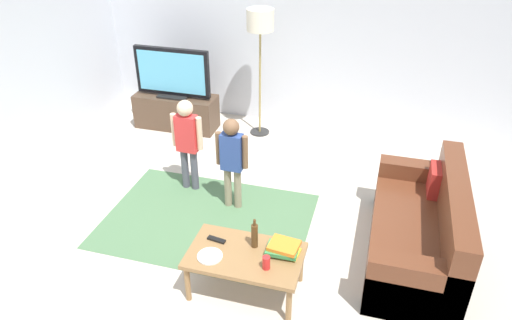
{
  "coord_description": "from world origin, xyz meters",
  "views": [
    {
      "loc": [
        1.2,
        -3.63,
        3.23
      ],
      "look_at": [
        0.0,
        0.6,
        0.65
      ],
      "focal_mm": 33.86,
      "sensor_mm": 36.0,
      "label": 1
    }
  ],
  "objects_px": {
    "tv_remote": "(216,240)",
    "plate": "(210,256)",
    "tv": "(172,73)",
    "soda_can": "(266,263)",
    "couch": "(423,233)",
    "floor_lamp": "(260,27)",
    "book_stack": "(283,248)",
    "child_near_tv": "(187,137)",
    "tv_stand": "(176,112)",
    "coffee_table": "(245,258)",
    "child_center": "(232,156)",
    "bottle": "(255,235)"
  },
  "relations": [
    {
      "from": "tv_stand",
      "to": "tv_remote",
      "type": "height_order",
      "value": "tv_stand"
    },
    {
      "from": "tv_stand",
      "to": "tv",
      "type": "height_order",
      "value": "tv"
    },
    {
      "from": "child_center",
      "to": "plate",
      "type": "height_order",
      "value": "child_center"
    },
    {
      "from": "couch",
      "to": "floor_lamp",
      "type": "bearing_deg",
      "value": 135.88
    },
    {
      "from": "couch",
      "to": "plate",
      "type": "xyz_separation_m",
      "value": [
        -1.79,
        -1.01,
        0.14
      ]
    },
    {
      "from": "tv",
      "to": "soda_can",
      "type": "xyz_separation_m",
      "value": [
        2.17,
        -2.99,
        -0.37
      ]
    },
    {
      "from": "tv_stand",
      "to": "soda_can",
      "type": "distance_m",
      "value": 3.72
    },
    {
      "from": "couch",
      "to": "plate",
      "type": "relative_size",
      "value": 8.18
    },
    {
      "from": "tv_remote",
      "to": "bottle",
      "type": "bearing_deg",
      "value": 11.94
    },
    {
      "from": "tv",
      "to": "bottle",
      "type": "height_order",
      "value": "tv"
    },
    {
      "from": "tv_stand",
      "to": "tv_remote",
      "type": "xyz_separation_m",
      "value": [
        1.65,
        -2.79,
        0.19
      ]
    },
    {
      "from": "couch",
      "to": "book_stack",
      "type": "bearing_deg",
      "value": -146.76
    },
    {
      "from": "tv_stand",
      "to": "soda_can",
      "type": "xyz_separation_m",
      "value": [
        2.17,
        -3.01,
        0.24
      ]
    },
    {
      "from": "child_center",
      "to": "book_stack",
      "type": "distance_m",
      "value": 1.39
    },
    {
      "from": "floor_lamp",
      "to": "couch",
      "type": "bearing_deg",
      "value": -44.12
    },
    {
      "from": "coffee_table",
      "to": "book_stack",
      "type": "xyz_separation_m",
      "value": [
        0.31,
        0.1,
        0.1
      ]
    },
    {
      "from": "tv_stand",
      "to": "floor_lamp",
      "type": "bearing_deg",
      "value": 7.01
    },
    {
      "from": "soda_can",
      "to": "book_stack",
      "type": "bearing_deg",
      "value": 67.31
    },
    {
      "from": "child_center",
      "to": "plate",
      "type": "bearing_deg",
      "value": -79.96
    },
    {
      "from": "soda_can",
      "to": "tv_stand",
      "type": "bearing_deg",
      "value": 125.74
    },
    {
      "from": "coffee_table",
      "to": "book_stack",
      "type": "height_order",
      "value": "book_stack"
    },
    {
      "from": "tv",
      "to": "floor_lamp",
      "type": "relative_size",
      "value": 0.62
    },
    {
      "from": "couch",
      "to": "child_center",
      "type": "height_order",
      "value": "child_center"
    },
    {
      "from": "bottle",
      "to": "soda_can",
      "type": "bearing_deg",
      "value": -54.69
    },
    {
      "from": "book_stack",
      "to": "child_near_tv",
      "type": "bearing_deg",
      "value": 137.44
    },
    {
      "from": "bottle",
      "to": "plate",
      "type": "relative_size",
      "value": 1.32
    },
    {
      "from": "tv_remote",
      "to": "soda_can",
      "type": "relative_size",
      "value": 1.42
    },
    {
      "from": "couch",
      "to": "bottle",
      "type": "bearing_deg",
      "value": -152.26
    },
    {
      "from": "bottle",
      "to": "soda_can",
      "type": "distance_m",
      "value": 0.3
    },
    {
      "from": "floor_lamp",
      "to": "plate",
      "type": "xyz_separation_m",
      "value": [
        0.43,
        -3.16,
        -1.12
      ]
    },
    {
      "from": "bottle",
      "to": "plate",
      "type": "bearing_deg",
      "value": -143.95
    },
    {
      "from": "book_stack",
      "to": "tv_stand",
      "type": "bearing_deg",
      "value": 129.04
    },
    {
      "from": "book_stack",
      "to": "plate",
      "type": "distance_m",
      "value": 0.64
    },
    {
      "from": "coffee_table",
      "to": "bottle",
      "type": "xyz_separation_m",
      "value": [
        0.05,
        0.12,
        0.17
      ]
    },
    {
      "from": "child_center",
      "to": "plate",
      "type": "distance_m",
      "value": 1.36
    },
    {
      "from": "soda_can",
      "to": "plate",
      "type": "height_order",
      "value": "soda_can"
    },
    {
      "from": "child_near_tv",
      "to": "tv_remote",
      "type": "xyz_separation_m",
      "value": [
        0.82,
        -1.32,
        -0.25
      ]
    },
    {
      "from": "couch",
      "to": "tv_remote",
      "type": "height_order",
      "value": "couch"
    },
    {
      "from": "tv_stand",
      "to": "tv_remote",
      "type": "bearing_deg",
      "value": -59.45
    },
    {
      "from": "book_stack",
      "to": "coffee_table",
      "type": "bearing_deg",
      "value": -161.74
    },
    {
      "from": "tv",
      "to": "soda_can",
      "type": "height_order",
      "value": "tv"
    },
    {
      "from": "tv",
      "to": "plate",
      "type": "height_order",
      "value": "tv"
    },
    {
      "from": "soda_can",
      "to": "tv_remote",
      "type": "bearing_deg",
      "value": 157.07
    },
    {
      "from": "couch",
      "to": "plate",
      "type": "height_order",
      "value": "couch"
    },
    {
      "from": "coffee_table",
      "to": "soda_can",
      "type": "relative_size",
      "value": 8.33
    },
    {
      "from": "coffee_table",
      "to": "child_center",
      "type": "bearing_deg",
      "value": 113.13
    },
    {
      "from": "child_center",
      "to": "plate",
      "type": "relative_size",
      "value": 4.94
    },
    {
      "from": "child_center",
      "to": "floor_lamp",
      "type": "bearing_deg",
      "value": 96.12
    },
    {
      "from": "child_near_tv",
      "to": "couch",
      "type": "bearing_deg",
      "value": -11.43
    },
    {
      "from": "tv_remote",
      "to": "plate",
      "type": "height_order",
      "value": "plate"
    }
  ]
}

